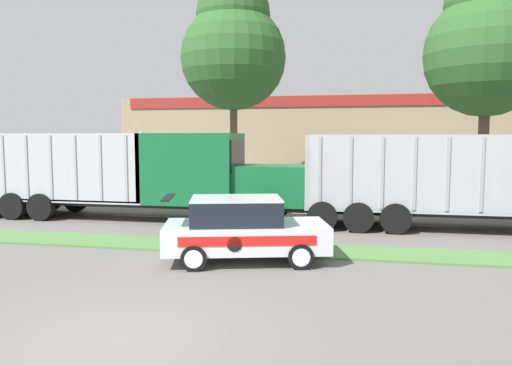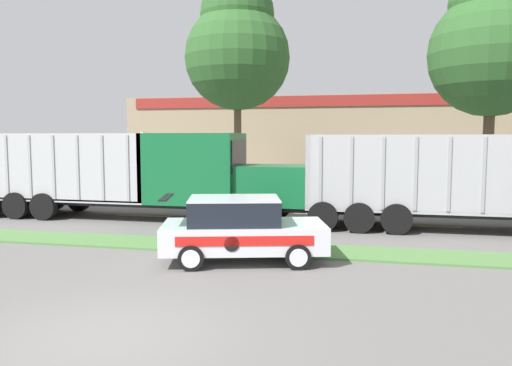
% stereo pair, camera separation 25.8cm
% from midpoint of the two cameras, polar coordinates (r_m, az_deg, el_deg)
% --- Properties ---
extents(ground_plane, '(600.00, 600.00, 0.00)m').
position_cam_midpoint_polar(ground_plane, '(8.56, -15.78, -16.51)').
color(ground_plane, slate).
extents(grass_verge, '(120.00, 1.63, 0.06)m').
position_cam_midpoint_polar(grass_verge, '(14.37, -3.29, -7.26)').
color(grass_verge, '#517F42').
rests_on(grass_verge, ground_plane).
extents(centre_line_2, '(2.40, 0.14, 0.01)m').
position_cam_midpoint_polar(centre_line_2, '(23.23, -24.57, -2.97)').
color(centre_line_2, yellow).
rests_on(centre_line_2, ground_plane).
extents(centre_line_3, '(2.40, 0.14, 0.01)m').
position_cam_midpoint_polar(centre_line_3, '(20.45, -12.38, -3.68)').
color(centre_line_3, yellow).
rests_on(centre_line_3, ground_plane).
extents(centre_line_4, '(2.40, 0.14, 0.01)m').
position_cam_midpoint_polar(centre_line_4, '(18.84, 2.73, -4.32)').
color(centre_line_4, yellow).
rests_on(centre_line_4, ground_plane).
extents(centre_line_5, '(2.40, 0.14, 0.01)m').
position_cam_midpoint_polar(centre_line_5, '(18.70, 19.31, -4.69)').
color(centre_line_5, yellow).
rests_on(centre_line_5, ground_plane).
extents(dump_truck_lead, '(12.99, 2.67, 3.33)m').
position_cam_midpoint_polar(dump_truck_lead, '(19.21, -9.50, 0.76)').
color(dump_truck_lead, black).
rests_on(dump_truck_lead, ground_plane).
extents(rally_car, '(4.44, 2.88, 1.66)m').
position_cam_midpoint_polar(rally_car, '(12.69, -1.16, -5.23)').
color(rally_car, silver).
rests_on(rally_car, ground_plane).
extents(store_building_backdrop, '(34.16, 12.10, 6.21)m').
position_cam_midpoint_polar(store_building_backdrop, '(43.04, 10.41, 5.16)').
color(store_building_backdrop, '#9E896B').
rests_on(store_building_backdrop, ground_plane).
extents(tree_behind_left, '(6.19, 6.19, 11.89)m').
position_cam_midpoint_polar(tree_behind_left, '(28.27, 25.65, 14.37)').
color(tree_behind_left, brown).
rests_on(tree_behind_left, ground_plane).
extents(tree_behind_right, '(6.21, 6.21, 12.47)m').
position_cam_midpoint_polar(tree_behind_right, '(30.40, -1.88, 15.30)').
color(tree_behind_right, brown).
rests_on(tree_behind_right, ground_plane).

